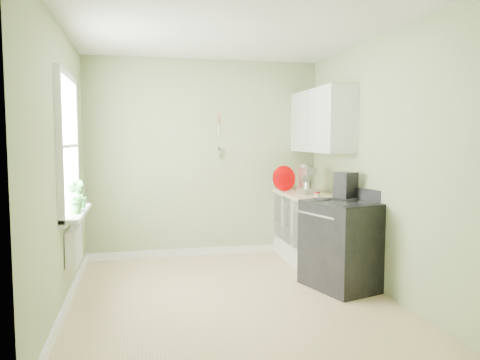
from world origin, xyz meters
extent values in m
cube|color=tan|center=(0.00, 0.00, -0.01)|extent=(3.20, 3.60, 0.02)
cube|color=white|center=(0.00, 0.00, 2.71)|extent=(3.20, 3.60, 0.02)
cube|color=#99A772|center=(0.00, 1.81, 1.35)|extent=(3.20, 0.02, 2.70)
cube|color=#99A772|center=(-1.61, 0.00, 1.35)|extent=(0.02, 3.60, 2.70)
cube|color=#99A772|center=(1.61, 0.00, 1.35)|extent=(0.02, 3.60, 2.70)
cube|color=white|center=(1.30, 1.00, 0.43)|extent=(0.60, 1.60, 0.87)
cube|color=#D7BF83|center=(1.29, 1.00, 0.89)|extent=(0.64, 1.60, 0.04)
cube|color=white|center=(1.43, 1.10, 1.85)|extent=(0.35, 1.40, 0.80)
cube|color=white|center=(-1.59, 0.30, 1.55)|extent=(0.02, 1.00, 1.30)
cube|color=white|center=(-1.57, 0.30, 2.24)|extent=(0.06, 1.14, 0.07)
cube|color=white|center=(-1.57, 0.30, 0.86)|extent=(0.06, 1.14, 0.07)
cube|color=white|center=(-1.57, 0.30, 1.55)|extent=(0.04, 1.00, 0.04)
cube|color=white|center=(-1.51, 0.30, 0.88)|extent=(0.18, 1.14, 0.04)
cube|color=white|center=(-1.54, 0.25, 0.55)|extent=(0.12, 0.50, 0.35)
cylinder|color=#D7BF83|center=(0.20, 1.78, 1.88)|extent=(0.02, 0.02, 0.10)
cylinder|color=silver|center=(0.20, 1.78, 1.76)|extent=(0.01, 0.01, 0.16)
cylinder|color=silver|center=(0.20, 1.78, 1.42)|extent=(0.01, 0.14, 0.14)
cube|color=black|center=(1.27, 0.05, 0.46)|extent=(0.86, 0.94, 0.92)
cube|color=black|center=(1.27, 0.05, 0.93)|extent=(0.86, 0.94, 0.03)
cube|color=black|center=(1.57, 0.05, 1.00)|extent=(0.29, 0.76, 0.14)
cylinder|color=#B2B2B7|center=(0.93, 0.05, 0.82)|extent=(0.21, 0.61, 0.02)
cube|color=#B11F14|center=(0.93, 0.15, 0.63)|extent=(0.09, 0.22, 0.39)
cube|color=#B2B2B7|center=(1.24, 1.09, 0.95)|extent=(0.21, 0.30, 0.08)
cube|color=#B2B2B7|center=(1.24, 1.22, 1.08)|extent=(0.12, 0.08, 0.21)
cube|color=#B2B2B7|center=(1.24, 1.11, 1.21)|extent=(0.15, 0.30, 0.10)
sphere|color=#B2B2B7|center=(1.24, 1.22, 1.24)|extent=(0.12, 0.12, 0.12)
cylinder|color=silver|center=(1.24, 1.04, 1.01)|extent=(0.16, 0.16, 0.13)
cylinder|color=silver|center=(1.05, 1.72, 0.99)|extent=(0.12, 0.12, 0.16)
cone|color=silver|center=(1.05, 1.72, 1.09)|extent=(0.12, 0.12, 0.04)
cylinder|color=silver|center=(0.97, 1.72, 1.01)|extent=(0.11, 0.02, 0.08)
cube|color=black|center=(1.40, 0.30, 1.08)|extent=(0.25, 0.26, 0.34)
cylinder|color=black|center=(1.37, 0.30, 0.98)|extent=(0.11, 0.11, 0.12)
cylinder|color=#A20001|center=(1.05, 1.48, 1.08)|extent=(0.35, 0.13, 0.35)
cylinder|color=#B9A993|center=(1.20, 0.64, 0.94)|extent=(0.06, 0.06, 0.06)
cylinder|color=#A20001|center=(1.20, 0.64, 0.98)|extent=(0.07, 0.07, 0.01)
imported|color=#2D6F2E|center=(-1.50, 0.10, 1.06)|extent=(0.19, 0.16, 0.32)
imported|color=#2D6F2E|center=(-1.50, 0.15, 1.06)|extent=(0.19, 0.21, 0.33)
imported|color=#2D6F2E|center=(-1.50, 0.52, 1.03)|extent=(0.20, 0.20, 0.27)
camera|label=1|loc=(-0.89, -4.60, 1.62)|focal=35.00mm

